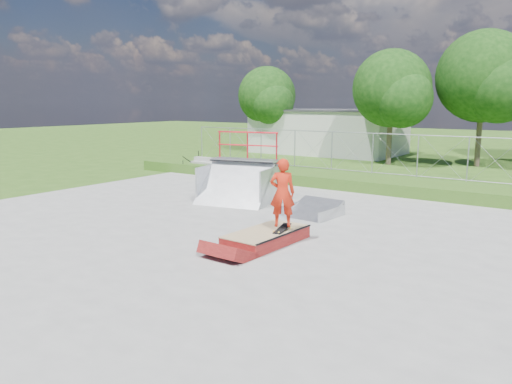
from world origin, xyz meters
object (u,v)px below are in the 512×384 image
quarter_pipe (236,169)px  skater (282,196)px  flat_bank_ramp (312,210)px  grind_box (266,238)px

quarter_pipe → skater: quarter_pipe is taller
flat_bank_ramp → skater: skater is taller
quarter_pipe → flat_bank_ramp: bearing=-18.5°
flat_bank_ramp → quarter_pipe: bearing=178.1°
flat_bank_ramp → skater: (0.89, -3.24, 1.06)m
grind_box → quarter_pipe: size_ratio=0.98×
skater → grind_box: bearing=4.7°
grind_box → quarter_pipe: (-3.89, 3.85, 1.09)m
grind_box → quarter_pipe: quarter_pipe is taller
flat_bank_ramp → skater: 3.52m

